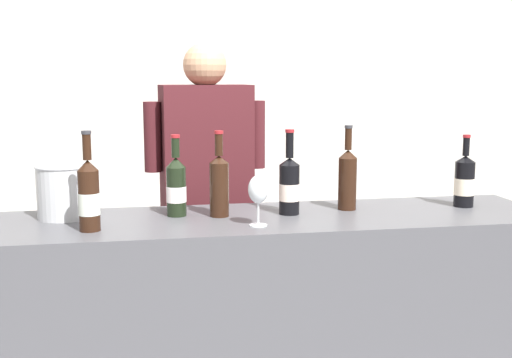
# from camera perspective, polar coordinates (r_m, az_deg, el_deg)

# --- Properties ---
(wall_back) EXTENTS (8.00, 0.10, 2.80)m
(wall_back) POSITION_cam_1_polar(r_m,az_deg,el_deg) (5.03, -4.96, 7.48)
(wall_back) COLOR beige
(wall_back) RESTS_ON ground_plane
(counter) EXTENTS (2.27, 0.56, 1.00)m
(counter) POSITION_cam_1_polar(r_m,az_deg,el_deg) (2.66, 0.70, -13.88)
(counter) COLOR #4C4C51
(counter) RESTS_ON ground_plane
(wine_bottle_0) EXTENTS (0.08, 0.08, 0.34)m
(wine_bottle_0) POSITION_cam_1_polar(r_m,az_deg,el_deg) (2.55, 2.96, -0.54)
(wine_bottle_0) COLOR black
(wine_bottle_0) RESTS_ON counter
(wine_bottle_1) EXTENTS (0.08, 0.08, 0.32)m
(wine_bottle_1) POSITION_cam_1_polar(r_m,az_deg,el_deg) (2.53, -7.06, -0.64)
(wine_bottle_1) COLOR black
(wine_bottle_1) RESTS_ON counter
(wine_bottle_2) EXTENTS (0.08, 0.08, 0.30)m
(wine_bottle_2) POSITION_cam_1_polar(r_m,az_deg,el_deg) (2.83, 17.93, -0.19)
(wine_bottle_2) COLOR black
(wine_bottle_2) RESTS_ON counter
(wine_bottle_3) EXTENTS (0.08, 0.08, 0.33)m
(wine_bottle_3) POSITION_cam_1_polar(r_m,az_deg,el_deg) (2.50, -3.27, -0.38)
(wine_bottle_3) COLOR black
(wine_bottle_3) RESTS_ON counter
(wine_bottle_4) EXTENTS (0.08, 0.08, 0.35)m
(wine_bottle_4) POSITION_cam_1_polar(r_m,az_deg,el_deg) (2.66, 8.08, 0.14)
(wine_bottle_4) COLOR black
(wine_bottle_4) RESTS_ON counter
(wine_bottle_5) EXTENTS (0.08, 0.08, 0.35)m
(wine_bottle_5) POSITION_cam_1_polar(r_m,az_deg,el_deg) (2.34, -14.56, -1.38)
(wine_bottle_5) COLOR black
(wine_bottle_5) RESTS_ON counter
(wine_glass) EXTENTS (0.07, 0.07, 0.19)m
(wine_glass) POSITION_cam_1_polar(r_m,az_deg,el_deg) (2.34, 0.20, -1.08)
(wine_glass) COLOR silver
(wine_glass) RESTS_ON counter
(ice_bucket) EXTENTS (0.21, 0.21, 0.21)m
(ice_bucket) POSITION_cam_1_polar(r_m,az_deg,el_deg) (2.59, -16.63, -1.02)
(ice_bucket) COLOR silver
(ice_bucket) RESTS_ON counter
(person_server) EXTENTS (0.57, 0.27, 1.69)m
(person_server) POSITION_cam_1_polar(r_m,az_deg,el_deg) (3.07, -4.37, -4.35)
(person_server) COLOR black
(person_server) RESTS_ON ground_plane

